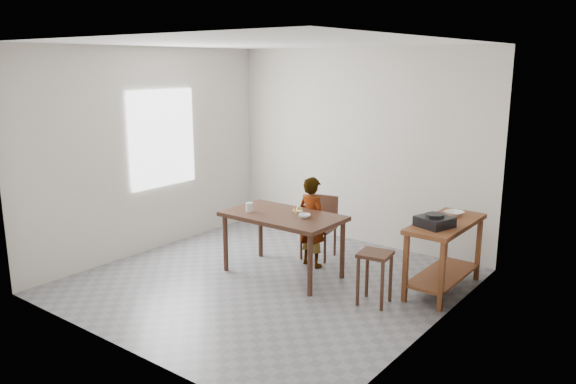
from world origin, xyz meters
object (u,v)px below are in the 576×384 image
Objects in this scene: dining_table at (283,244)px; prep_counter at (444,256)px; child at (312,222)px; stool at (374,278)px; dining_chair at (318,228)px.

dining_table is 1.17× the size of prep_counter.
prep_counter reaches higher than dining_table.
child is 2.00× the size of stool.
stool is at bearing -3.75° from dining_table.
dining_chair is 1.54m from stool.
dining_chair reaches higher than prep_counter.
prep_counter is at bearing 22.15° from dining_table.
dining_table is at bearing -157.85° from prep_counter.
dining_table is at bearing 176.25° from stool.
prep_counter is at bearing -12.41° from dining_chair.
dining_table is 1.23× the size of child.
dining_chair is (-0.11, 0.30, -0.17)m from child.
child is at bearing 77.08° from dining_table.
dining_table is 1.29m from stool.
child is at bearing 155.43° from stool.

